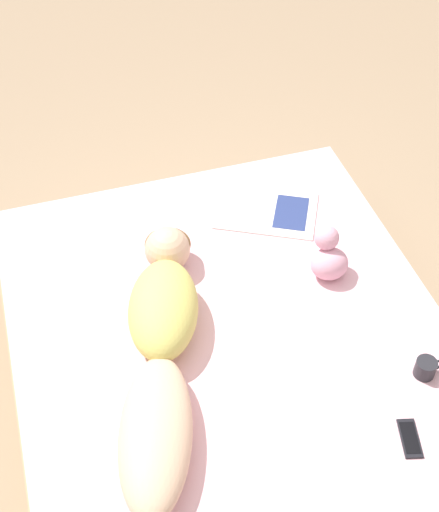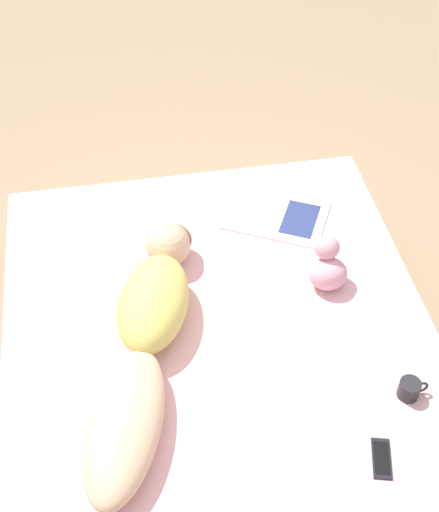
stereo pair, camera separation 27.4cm
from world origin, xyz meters
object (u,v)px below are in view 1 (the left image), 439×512
at_px(person, 161,341).
at_px(open_magazine, 268,210).
at_px(cell_phone, 410,438).
at_px(coffee_mug, 426,368).

bearing_deg(person, open_magazine, 61.67).
bearing_deg(cell_phone, person, 155.89).
distance_m(person, cell_phone, 0.99).
distance_m(person, coffee_mug, 1.03).
relative_size(person, open_magazine, 2.34).
height_order(open_magazine, coffee_mug, coffee_mug).
distance_m(open_magazine, coffee_mug, 1.09).
bearing_deg(cell_phone, coffee_mug, 66.78).
relative_size(open_magazine, coffee_mug, 4.89).
xyz_separation_m(open_magazine, cell_phone, (0.08, -1.30, 0.00)).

